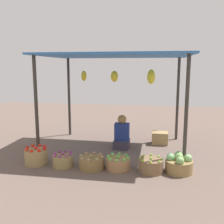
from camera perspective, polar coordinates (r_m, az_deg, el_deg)
ground_plane at (r=6.19m, az=0.79°, el=-7.89°), size 14.00×14.00×0.00m
market_stall_structure at (r=5.89m, az=0.94°, el=10.90°), size 3.23×2.31×2.16m
vendor_person at (r=6.16m, az=2.18°, el=-5.10°), size 0.36×0.44×0.78m
basket_red_tomatoes at (r=5.39m, az=-16.36°, el=-9.29°), size 0.44×0.44×0.36m
basket_purple_onions at (r=5.14m, az=-10.73°, el=-10.39°), size 0.40×0.40×0.29m
basket_potatoes at (r=4.98m, az=-4.52°, el=-11.05°), size 0.48×0.48×0.27m
basket_green_apples at (r=4.94m, az=1.35°, el=-11.21°), size 0.45×0.45×0.27m
basket_limes at (r=4.86m, az=8.56°, el=-11.56°), size 0.45×0.45×0.28m
basket_cabbages at (r=4.93m, az=14.54°, el=-11.08°), size 0.49×0.49×0.36m
wooden_crate_near_vendor at (r=6.56m, az=10.48°, el=-5.67°), size 0.39×0.32×0.30m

